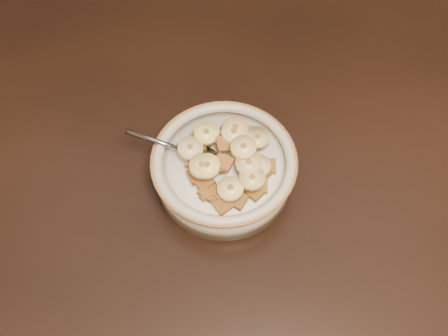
{
  "coord_description": "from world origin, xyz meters",
  "views": [
    {
      "loc": [
        0.0,
        -0.41,
        1.32
      ],
      "look_at": [
        -0.01,
        -0.08,
        0.78
      ],
      "focal_mm": 40.0,
      "sensor_mm": 36.0,
      "label": 1
    }
  ],
  "objects_px": {
    "chair": "(304,5)",
    "spoon": "(202,156)",
    "table": "(235,135)",
    "cereal_bowl": "(224,172)"
  },
  "relations": [
    {
      "from": "table",
      "to": "spoon",
      "type": "xyz_separation_m",
      "value": [
        -0.04,
        -0.08,
        0.07
      ]
    },
    {
      "from": "table",
      "to": "chair",
      "type": "xyz_separation_m",
      "value": [
        0.15,
        0.56,
        -0.24
      ]
    },
    {
      "from": "spoon",
      "to": "cereal_bowl",
      "type": "bearing_deg",
      "value": 90.0
    },
    {
      "from": "cereal_bowl",
      "to": "spoon",
      "type": "height_order",
      "value": "spoon"
    },
    {
      "from": "chair",
      "to": "spoon",
      "type": "relative_size",
      "value": 23.44
    },
    {
      "from": "cereal_bowl",
      "to": "spoon",
      "type": "xyz_separation_m",
      "value": [
        -0.03,
        0.01,
        0.03
      ]
    },
    {
      "from": "chair",
      "to": "cereal_bowl",
      "type": "xyz_separation_m",
      "value": [
        -0.16,
        -0.64,
        0.28
      ]
    },
    {
      "from": "table",
      "to": "spoon",
      "type": "distance_m",
      "value": 0.11
    },
    {
      "from": "chair",
      "to": "table",
      "type": "bearing_deg",
      "value": -103.1
    },
    {
      "from": "table",
      "to": "cereal_bowl",
      "type": "distance_m",
      "value": 0.09
    }
  ]
}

